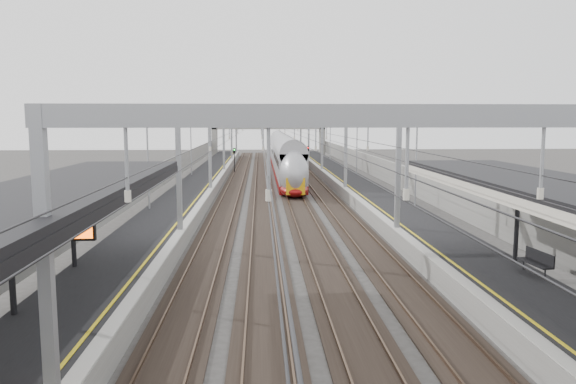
{
  "coord_description": "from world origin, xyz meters",
  "views": [
    {
      "loc": [
        -1.68,
        -9.98,
        7.26
      ],
      "look_at": [
        0.0,
        23.74,
        2.93
      ],
      "focal_mm": 35.0,
      "sensor_mm": 36.0,
      "label": 1
    }
  ],
  "objects": [
    {
      "name": "overhead_line",
      "position": [
        0.0,
        51.62,
        6.14
      ],
      "size": [
        13.0,
        140.0,
        6.6
      ],
      "color": "gray",
      "rests_on": "platform_left"
    },
    {
      "name": "overbridge",
      "position": [
        0.0,
        100.0,
        5.31
      ],
      "size": [
        22.0,
        2.2,
        6.9
      ],
      "color": "gray",
      "rests_on": "ground"
    },
    {
      "name": "wall_left",
      "position": [
        -11.2,
        45.0,
        1.6
      ],
      "size": [
        0.3,
        120.0,
        3.2
      ],
      "primitive_type": "cube",
      "color": "gray",
      "rests_on": "ground"
    },
    {
      "name": "tracks",
      "position": [
        0.0,
        45.0,
        0.05
      ],
      "size": [
        11.4,
        140.0,
        0.2
      ],
      "color": "black",
      "rests_on": "ground"
    },
    {
      "name": "train",
      "position": [
        1.5,
        63.53,
        2.13
      ],
      "size": [
        2.75,
        50.18,
        4.35
      ],
      "color": "maroon",
      "rests_on": "ground"
    },
    {
      "name": "bench",
      "position": [
        9.59,
        11.81,
        1.59
      ],
      "size": [
        0.72,
        1.93,
        0.97
      ],
      "color": "black",
      "rests_on": "platform_right"
    },
    {
      "name": "signal_red_far",
      "position": [
        5.4,
        72.71,
        2.42
      ],
      "size": [
        0.32,
        0.32,
        3.48
      ],
      "color": "black",
      "rests_on": "ground"
    },
    {
      "name": "wall_right",
      "position": [
        11.2,
        45.0,
        1.6
      ],
      "size": [
        0.3,
        120.0,
        3.2
      ],
      "primitive_type": "cube",
      "color": "gray",
      "rests_on": "ground"
    },
    {
      "name": "signal_green",
      "position": [
        -5.2,
        67.14,
        2.42
      ],
      "size": [
        0.32,
        0.32,
        3.48
      ],
      "color": "black",
      "rests_on": "ground"
    },
    {
      "name": "platform_left",
      "position": [
        -8.0,
        45.0,
        0.5
      ],
      "size": [
        4.0,
        120.0,
        1.0
      ],
      "primitive_type": "cube",
      "color": "black",
      "rests_on": "ground"
    },
    {
      "name": "signal_red_near",
      "position": [
        3.2,
        69.94,
        2.42
      ],
      "size": [
        0.32,
        0.32,
        3.48
      ],
      "color": "black",
      "rests_on": "ground"
    },
    {
      "name": "platform_right",
      "position": [
        8.0,
        45.0,
        0.5
      ],
      "size": [
        4.0,
        120.0,
        1.0
      ],
      "primitive_type": "cube",
      "color": "black",
      "rests_on": "ground"
    }
  ]
}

